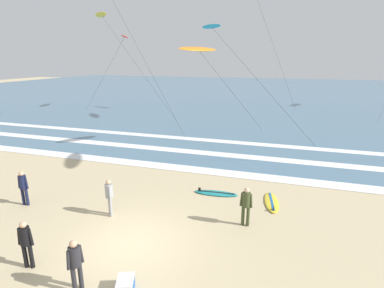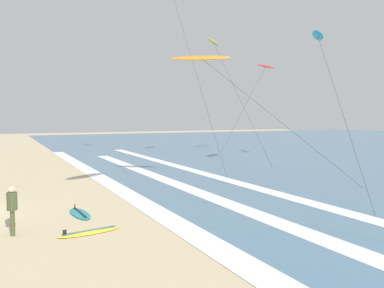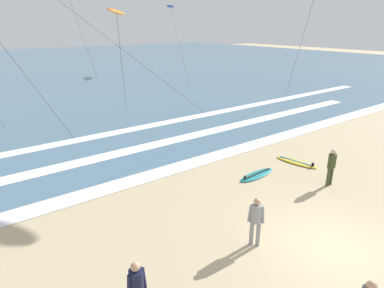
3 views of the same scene
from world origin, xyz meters
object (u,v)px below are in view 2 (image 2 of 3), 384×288
at_px(surfer_foreground_main, 12,206).
at_px(surfboard_near_water, 80,213).
at_px(kite_yellow_far_right, 213,43).
at_px(kite_orange_distant_low, 202,59).
at_px(kite_red_high_left, 266,67).
at_px(surfboard_right_spare, 90,232).
at_px(kite_cyan_low_near, 318,36).

relative_size(surfer_foreground_main, surfboard_near_water, 0.75).
height_order(surfboard_near_water, kite_yellow_far_right, kite_yellow_far_right).
bearing_deg(surfer_foreground_main, kite_orange_distant_low, 116.68).
xyz_separation_m(kite_red_high_left, kite_orange_distant_low, (13.53, -14.35, -1.95)).
xyz_separation_m(surfboard_right_spare, kite_orange_distant_low, (-5.59, 7.09, 6.84)).
bearing_deg(surfboard_right_spare, kite_orange_distant_low, 128.25).
distance_m(kite_red_high_left, kite_orange_distant_low, 19.81).
bearing_deg(surfboard_right_spare, surfboard_near_water, 176.41).
distance_m(kite_cyan_low_near, kite_yellow_far_right, 10.85).
height_order(kite_red_high_left, kite_orange_distant_low, kite_red_high_left).
relative_size(surfboard_right_spare, kite_yellow_far_right, 0.20).
bearing_deg(kite_cyan_low_near, surfboard_near_water, -74.82).
bearing_deg(kite_cyan_low_near, kite_red_high_left, 158.27).
height_order(surfboard_near_water, kite_red_high_left, kite_red_high_left).
height_order(surfboard_near_water, kite_orange_distant_low, kite_orange_distant_low).
xyz_separation_m(surfboard_right_spare, kite_yellow_far_right, (-17.68, 14.61, 10.33)).
bearing_deg(surfboard_near_water, kite_yellow_far_right, 136.19).
relative_size(surfboard_near_water, kite_red_high_left, 0.23).
relative_size(surfboard_right_spare, surfboard_near_water, 1.02).
xyz_separation_m(kite_cyan_low_near, kite_red_high_left, (-12.03, 4.79, -0.34)).
xyz_separation_m(surfboard_near_water, kite_red_high_left, (-16.50, 21.27, 8.79)).
distance_m(surfboard_near_water, kite_red_high_left, 28.32).
relative_size(surfboard_right_spare, kite_red_high_left, 0.24).
relative_size(kite_red_high_left, kite_yellow_far_right, 0.85).
xyz_separation_m(surfboard_right_spare, surfboard_near_water, (-2.62, 0.16, 0.00)).
relative_size(surfboard_right_spare, kite_orange_distant_low, 0.23).
height_order(surfboard_right_spare, kite_yellow_far_right, kite_yellow_far_right).
relative_size(kite_yellow_far_right, kite_orange_distant_low, 1.13).
bearing_deg(kite_red_high_left, surfer_foreground_main, -52.44).
relative_size(kite_cyan_low_near, kite_orange_distant_low, 1.19).
height_order(surfer_foreground_main, surfboard_near_water, surfer_foreground_main).
bearing_deg(kite_cyan_low_near, kite_orange_distant_low, -81.06).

